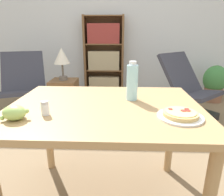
# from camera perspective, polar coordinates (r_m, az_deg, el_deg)

# --- Properties ---
(ground_plane) EXTENTS (14.00, 14.00, 0.00)m
(ground_plane) POSITION_cam_1_polar(r_m,az_deg,el_deg) (1.67, -0.99, -24.96)
(ground_plane) COLOR #897051
(wall_back) EXTENTS (8.00, 0.05, 2.60)m
(wall_back) POSITION_cam_1_polar(r_m,az_deg,el_deg) (3.85, 1.31, 20.47)
(wall_back) COLOR silver
(wall_back) RESTS_ON ground_plane
(dining_table) EXTENTS (1.15, 0.85, 0.73)m
(dining_table) POSITION_cam_1_polar(r_m,az_deg,el_deg) (1.24, -2.08, -6.40)
(dining_table) COLOR tan
(dining_table) RESTS_ON ground_plane
(pizza_on_plate) EXTENTS (0.23, 0.23, 0.04)m
(pizza_on_plate) POSITION_cam_1_polar(r_m,az_deg,el_deg) (1.08, 18.92, -4.57)
(pizza_on_plate) COLOR white
(pizza_on_plate) RESTS_ON dining_table
(grape_bunch) EXTENTS (0.13, 0.10, 0.08)m
(grape_bunch) POSITION_cam_1_polar(r_m,az_deg,el_deg) (1.10, -26.02, -3.83)
(grape_bunch) COLOR #A8CC66
(grape_bunch) RESTS_ON dining_table
(drink_bottle) EXTENTS (0.07, 0.07, 0.25)m
(drink_bottle) POSITION_cam_1_polar(r_m,az_deg,el_deg) (1.27, 5.79, 4.58)
(drink_bottle) COLOR #A3DBEA
(drink_bottle) RESTS_ON dining_table
(salt_shaker) EXTENTS (0.04, 0.04, 0.08)m
(salt_shaker) POSITION_cam_1_polar(r_m,az_deg,el_deg) (1.10, -18.59, -2.78)
(salt_shaker) COLOR white
(salt_shaker) RESTS_ON dining_table
(lounge_chair_near) EXTENTS (0.78, 0.92, 0.88)m
(lounge_chair_near) POSITION_cam_1_polar(r_m,az_deg,el_deg) (3.13, -23.68, 0.70)
(lounge_chair_near) COLOR black
(lounge_chair_near) RESTS_ON ground_plane
(lounge_chair_far) EXTENTS (0.88, 0.96, 0.88)m
(lounge_chair_far) POSITION_cam_1_polar(r_m,az_deg,el_deg) (2.94, 20.97, -0.05)
(lounge_chair_far) COLOR black
(lounge_chair_far) RESTS_ON ground_plane
(bookshelf) EXTENTS (0.71, 0.27, 1.44)m
(bookshelf) POSITION_cam_1_polar(r_m,az_deg,el_deg) (3.72, -2.28, 11.01)
(bookshelf) COLOR brown
(bookshelf) RESTS_ON ground_plane
(side_table) EXTENTS (0.34, 0.34, 0.55)m
(side_table) POSITION_cam_1_polar(r_m,az_deg,el_deg) (2.80, -13.28, -0.45)
(side_table) COLOR brown
(side_table) RESTS_ON ground_plane
(table_lamp) EXTENTS (0.21, 0.21, 0.42)m
(table_lamp) POSITION_cam_1_polar(r_m,az_deg,el_deg) (2.68, -14.17, 11.17)
(table_lamp) COLOR #665B51
(table_lamp) RESTS_ON side_table
(potted_plant_floor) EXTENTS (0.40, 0.34, 0.62)m
(potted_plant_floor) POSITION_cam_1_polar(r_m,az_deg,el_deg) (3.86, 27.26, 3.86)
(potted_plant_floor) COLOR #8E5B42
(potted_plant_floor) RESTS_ON ground_plane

